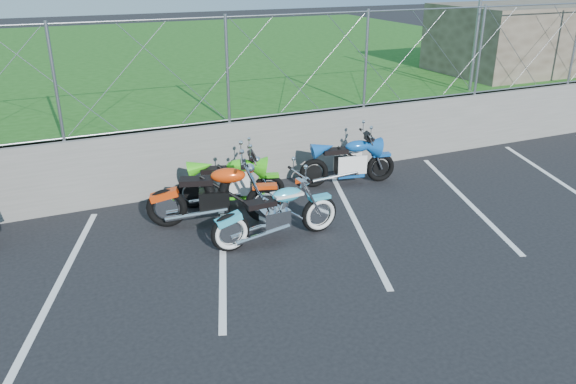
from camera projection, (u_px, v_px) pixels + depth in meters
name	position (u px, v px, depth m)	size (l,w,h in m)	color
ground	(245.00, 278.00, 7.98)	(90.00, 90.00, 0.00)	black
retaining_wall	(181.00, 161.00, 10.69)	(30.00, 0.22, 1.30)	#61625D
grass_field	(109.00, 73.00, 19.13)	(30.00, 20.00, 1.30)	#1A4C14
stone_building	(527.00, 37.00, 15.74)	(5.00, 3.00, 1.80)	brown
chain_link_fence	(174.00, 74.00, 10.06)	(28.00, 0.03, 2.00)	gray
sign_pole	(477.00, 26.00, 12.92)	(0.08, 0.08, 3.00)	gray
parking_lines	(292.00, 234.00, 9.28)	(18.29, 4.31, 0.01)	silver
cruiser_turquoise	(278.00, 216.00, 8.90)	(2.19, 0.69, 1.09)	black
naked_orange	(218.00, 197.00, 9.44)	(2.26, 0.93, 1.16)	black
sportbike_green	(232.00, 183.00, 10.18)	(1.92, 0.79, 1.02)	black
sportbike_blue	(349.00, 163.00, 11.20)	(1.98, 0.70, 1.03)	black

